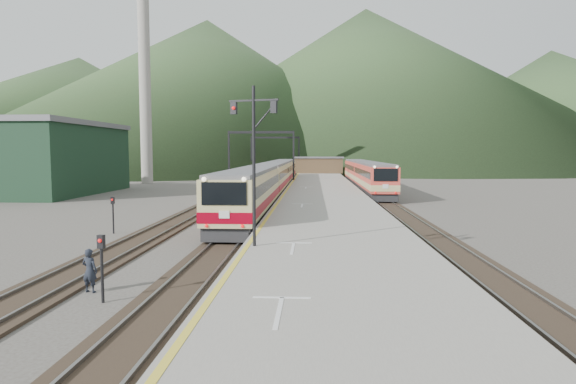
# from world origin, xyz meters

# --- Properties ---
(ground) EXTENTS (400.00, 400.00, 0.00)m
(ground) POSITION_xyz_m (0.00, 0.00, 0.00)
(ground) COLOR #47423D
(ground) RESTS_ON ground
(track_main) EXTENTS (2.60, 200.00, 0.23)m
(track_main) POSITION_xyz_m (0.00, 40.00, 0.07)
(track_main) COLOR black
(track_main) RESTS_ON ground
(track_far) EXTENTS (2.60, 200.00, 0.23)m
(track_far) POSITION_xyz_m (-5.00, 40.00, 0.07)
(track_far) COLOR black
(track_far) RESTS_ON ground
(track_second) EXTENTS (2.60, 200.00, 0.23)m
(track_second) POSITION_xyz_m (11.50, 40.00, 0.07)
(track_second) COLOR black
(track_second) RESTS_ON ground
(platform) EXTENTS (8.00, 100.00, 1.00)m
(platform) POSITION_xyz_m (5.60, 38.00, 0.50)
(platform) COLOR gray
(platform) RESTS_ON ground
(gantry_near) EXTENTS (9.55, 0.25, 8.00)m
(gantry_near) POSITION_xyz_m (-2.85, 55.00, 5.59)
(gantry_near) COLOR black
(gantry_near) RESTS_ON ground
(gantry_far) EXTENTS (9.55, 0.25, 8.00)m
(gantry_far) POSITION_xyz_m (-2.85, 80.00, 5.59)
(gantry_far) COLOR black
(gantry_far) RESTS_ON ground
(warehouse) EXTENTS (14.50, 20.50, 8.60)m
(warehouse) POSITION_xyz_m (-28.00, 42.00, 4.32)
(warehouse) COLOR #14301D
(warehouse) RESTS_ON ground
(smokestack) EXTENTS (1.80, 1.80, 30.00)m
(smokestack) POSITION_xyz_m (-22.00, 62.00, 15.00)
(smokestack) COLOR #9E998E
(smokestack) RESTS_ON ground
(station_shed) EXTENTS (9.40, 4.40, 3.10)m
(station_shed) POSITION_xyz_m (5.60, 78.00, 2.57)
(station_shed) COLOR brown
(station_shed) RESTS_ON platform
(hill_a) EXTENTS (180.00, 180.00, 60.00)m
(hill_a) POSITION_xyz_m (-40.00, 190.00, 30.00)
(hill_a) COLOR #2E4225
(hill_a) RESTS_ON ground
(hill_b) EXTENTS (220.00, 220.00, 75.00)m
(hill_b) POSITION_xyz_m (30.00, 230.00, 37.50)
(hill_b) COLOR #2E4225
(hill_b) RESTS_ON ground
(hill_c) EXTENTS (160.00, 160.00, 50.00)m
(hill_c) POSITION_xyz_m (110.00, 210.00, 25.00)
(hill_c) COLOR #2E4225
(hill_c) RESTS_ON ground
(hill_d) EXTENTS (200.00, 200.00, 55.00)m
(hill_d) POSITION_xyz_m (-120.00, 240.00, 27.50)
(hill_d) COLOR #2E4225
(hill_d) RESTS_ON ground
(main_train) EXTENTS (2.90, 59.53, 3.54)m
(main_train) POSITION_xyz_m (0.00, 40.81, 2.00)
(main_train) COLOR tan
(main_train) RESTS_ON track_main
(second_train) EXTENTS (2.77, 37.75, 3.38)m
(second_train) POSITION_xyz_m (11.50, 51.19, 1.92)
(second_train) COLOR #D64538
(second_train) RESTS_ON track_second
(signal_mast) EXTENTS (2.14, 0.72, 6.73)m
(signal_mast) POSITION_xyz_m (2.15, 6.44, 5.12)
(signal_mast) COLOR black
(signal_mast) RESTS_ON platform
(short_signal_a) EXTENTS (0.25, 0.20, 2.27)m
(short_signal_a) POSITION_xyz_m (-2.32, 1.58, 1.46)
(short_signal_a) COLOR black
(short_signal_a) RESTS_ON ground
(short_signal_b) EXTENTS (0.23, 0.18, 2.27)m
(short_signal_b) POSITION_xyz_m (-2.45, 28.56, 1.46)
(short_signal_b) COLOR black
(short_signal_b) RESTS_ON ground
(short_signal_c) EXTENTS (0.25, 0.20, 2.27)m
(short_signal_c) POSITION_xyz_m (-7.59, 14.87, 1.46)
(short_signal_c) COLOR black
(short_signal_c) RESTS_ON ground
(worker) EXTENTS (0.64, 0.48, 1.58)m
(worker) POSITION_xyz_m (-3.28, 2.70, 0.79)
(worker) COLOR #1D222C
(worker) RESTS_ON ground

